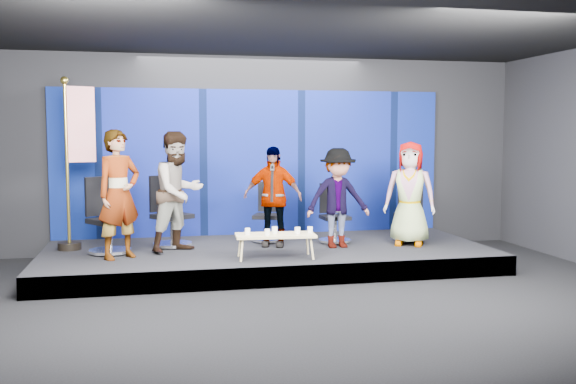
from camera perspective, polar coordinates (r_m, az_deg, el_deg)
name	(u,v)px	position (r m, az deg, el deg)	size (l,w,h in m)	color
ground	(304,306)	(7.99, 1.46, -10.14)	(10.00, 10.00, 0.00)	black
room_walls	(305,107)	(7.72, 1.50, 7.54)	(10.02, 8.02, 3.51)	black
riser	(268,256)	(10.34, -1.82, -5.75)	(7.00, 3.00, 0.30)	black
backdrop	(253,162)	(11.60, -3.13, 2.65)	(7.00, 0.08, 2.60)	#071859
chair_a	(107,228)	(10.14, -15.75, -3.12)	(0.91, 0.91, 1.16)	silver
panelist_a	(119,194)	(9.60, -14.79, -0.20)	(0.68, 0.45, 1.88)	black
chair_b	(170,223)	(10.53, -10.45, -2.74)	(0.90, 0.90, 1.14)	silver
panelist_b	(178,192)	(9.98, -9.72, 0.02)	(0.90, 0.70, 1.85)	black
chair_c	(268,222)	(10.87, -1.77, -2.67)	(0.73, 0.73, 1.00)	silver
panelist_c	(273,197)	(10.32, -1.38, -0.40)	(0.95, 0.39, 1.61)	black
chair_d	(334,223)	(10.79, 4.11, -2.76)	(0.56, 0.56, 0.98)	silver
panelist_d	(338,198)	(10.24, 4.45, -0.53)	(1.03, 0.59, 1.59)	black
chair_e	(409,220)	(11.18, 10.72, -2.45)	(0.80, 0.80, 1.04)	silver
panelist_e	(410,193)	(10.62, 10.77, -0.13)	(0.83, 0.54, 1.69)	black
coffee_table	(275,236)	(9.37, -1.13, -3.93)	(1.19, 0.57, 0.36)	tan
mug_a	(247,231)	(9.33, -3.62, -3.51)	(0.08, 0.08, 0.09)	silver
mug_b	(267,232)	(9.25, -1.85, -3.59)	(0.08, 0.08, 0.09)	silver
mug_c	(275,230)	(9.43, -1.19, -3.39)	(0.08, 0.08, 0.10)	silver
mug_d	(297,231)	(9.38, 0.85, -3.44)	(0.08, 0.08, 0.10)	silver
mug_e	(310,230)	(9.46, 1.98, -3.38)	(0.08, 0.08, 0.09)	silver
flag_stand	(76,159)	(10.56, -18.33, 2.83)	(0.61, 0.36, 2.69)	black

